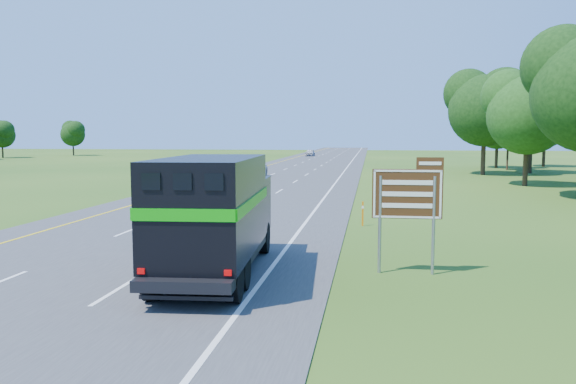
% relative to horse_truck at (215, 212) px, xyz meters
% --- Properties ---
extents(ground, '(300.00, 300.00, 0.00)m').
position_rel_horse_truck_xyz_m(ground, '(-4.01, -3.99, -1.92)').
color(ground, '#254A13').
rests_on(ground, ground).
extents(road, '(15.00, 260.00, 0.04)m').
position_rel_horse_truck_xyz_m(road, '(-4.01, 46.01, -1.90)').
color(road, '#38383A').
rests_on(road, ground).
extents(lane_markings, '(11.15, 260.00, 0.01)m').
position_rel_horse_truck_xyz_m(lane_markings, '(-4.01, 46.01, -1.88)').
color(lane_markings, yellow).
rests_on(lane_markings, road).
extents(horse_truck, '(2.98, 8.09, 3.52)m').
position_rel_horse_truck_xyz_m(horse_truck, '(0.00, 0.00, 0.00)').
color(horse_truck, black).
rests_on(horse_truck, road).
extents(white_suv, '(2.83, 6.12, 1.70)m').
position_rel_horse_truck_xyz_m(white_suv, '(-7.36, 38.04, -1.03)').
color(white_suv, white).
rests_on(white_suv, road).
extents(far_car, '(1.67, 4.06, 1.38)m').
position_rel_horse_truck_xyz_m(far_car, '(-7.58, 96.40, -1.19)').
color(far_car, '#B7B8BF').
rests_on(far_car, road).
extents(exit_sign, '(2.09, 0.12, 3.53)m').
position_rel_horse_truck_xyz_m(exit_sign, '(5.66, 1.12, 0.37)').
color(exit_sign, gray).
rests_on(exit_sign, ground).
extents(delineator, '(0.09, 0.05, 1.14)m').
position_rel_horse_truck_xyz_m(delineator, '(4.19, 10.01, -1.31)').
color(delineator, orange).
rests_on(delineator, ground).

